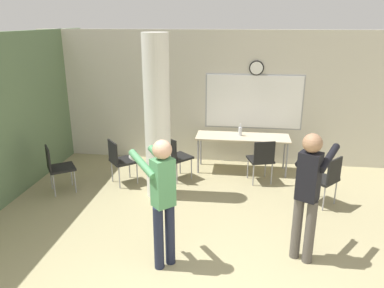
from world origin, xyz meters
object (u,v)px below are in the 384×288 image
Objects in this scene: chair_by_left_wall at (57,165)px; person_playing_side at (308,188)px; chair_mid_room at (326,177)px; person_playing_front at (162,194)px; chair_table_right at (262,158)px; chair_table_left at (175,155)px; chair_near_pillar at (120,159)px; bottle_on_table at (240,131)px; folding_table at (243,139)px.

chair_by_left_wall is 0.51× the size of person_playing_side.
person_playing_front is at bearing -140.21° from chair_mid_room.
person_playing_side is (-0.57, -1.58, 0.50)m from chair_mid_room.
person_playing_front reaches higher than chair_table_right.
chair_table_right is 2.45m from person_playing_side.
person_playing_front is (2.32, -1.84, 0.48)m from chair_by_left_wall.
chair_table_left is 1.00× the size of chair_near_pillar.
bottle_on_table is at bearing 74.91° from person_playing_front.
folding_table is 1.11× the size of person_playing_front.
bottle_on_table is at bearing 145.11° from folding_table.
chair_mid_room reaches higher than folding_table.
chair_mid_room is 1.00× the size of chair_table_right.
person_playing_side reaches higher than person_playing_front.
bottle_on_table is 0.28× the size of chair_table_right.
chair_by_left_wall is at bearing -166.27° from chair_table_right.
chair_near_pillar is 2.71m from person_playing_front.
chair_by_left_wall is at bearing -154.15° from chair_near_pillar.
chair_table_left is at bearing -151.13° from bottle_on_table.
person_playing_front reaches higher than bottle_on_table.
chair_near_pillar is 1.00× the size of chair_table_right.
chair_by_left_wall is 3.75m from chair_table_right.
chair_table_left is 0.51× the size of person_playing_side.
bottle_on_table reaches higher than folding_table.
chair_table_left and chair_table_right have the same top height.
bottle_on_table is 0.28× the size of chair_near_pillar.
chair_table_right is at bearing 100.71° from person_playing_side.
person_playing_front is (-0.95, -3.29, 0.29)m from folding_table.
person_playing_side is (0.45, -2.36, 0.50)m from chair_table_right.
chair_by_left_wall is 1.12m from chair_near_pillar.
chair_table_right is at bearing 142.48° from chair_mid_room.
person_playing_front is at bearing -105.09° from bottle_on_table.
person_playing_side is at bearing -19.79° from chair_by_left_wall.
chair_table_right is 0.51× the size of person_playing_side.
chair_table_left is 1.00× the size of chair_table_right.
chair_near_pillar is at bearing -161.50° from chair_table_left.
folding_table is at bearing 123.16° from chair_table_right.
folding_table is 2.47m from chair_near_pillar.
person_playing_side is at bearing 11.77° from person_playing_front.
chair_table_left is 1.00× the size of chair_mid_room.
chair_table_right is at bearing 13.73° from chair_by_left_wall.
person_playing_side reaches higher than chair_near_pillar.
chair_by_left_wall is (-3.27, -1.45, -0.19)m from folding_table.
chair_table_left is 1.05m from chair_near_pillar.
bottle_on_table reaches higher than chair_mid_room.
bottle_on_table reaches higher than chair_near_pillar.
folding_table is 0.16m from bottle_on_table.
chair_by_left_wall is at bearing 160.21° from person_playing_side.
folding_table is 2.15× the size of chair_near_pillar.
chair_mid_room is at bearing 39.79° from person_playing_front.
chair_near_pillar reaches higher than folding_table.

